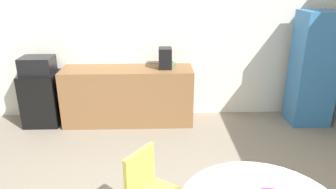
{
  "coord_description": "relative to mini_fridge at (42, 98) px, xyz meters",
  "views": [
    {
      "loc": [
        0.14,
        -2.07,
        2.24
      ],
      "look_at": [
        0.25,
        1.35,
        0.95
      ],
      "focal_mm": 33.57,
      "sensor_mm": 36.0,
      "label": 1
    }
  ],
  "objects": [
    {
      "name": "counter_block",
      "position": [
        1.37,
        0.0,
        0.03
      ],
      "size": [
        2.04,
        0.6,
        0.9
      ],
      "primitive_type": "cube",
      "color": "brown",
      "rests_on": "ground_plane"
    },
    {
      "name": "mug_white",
      "position": [
        2.05,
        0.07,
        0.53
      ],
      "size": [
        0.13,
        0.08,
        0.09
      ],
      "color": "#338C59",
      "rests_on": "counter_block"
    },
    {
      "name": "locker_cabinet",
      "position": [
        4.26,
        -0.1,
        0.47
      ],
      "size": [
        0.6,
        0.5,
        1.78
      ],
      "primitive_type": "cube",
      "color": "#3372B2",
      "rests_on": "ground_plane"
    },
    {
      "name": "mini_fridge",
      "position": [
        0.0,
        0.0,
        0.0
      ],
      "size": [
        0.54,
        0.54,
        0.84
      ],
      "primitive_type": "cube",
      "color": "black",
      "rests_on": "ground_plane"
    },
    {
      "name": "chair_yellow",
      "position": [
        1.75,
        -2.42,
        0.1
      ],
      "size": [
        0.59,
        0.59,
        0.83
      ],
      "color": "silver",
      "rests_on": "ground_plane"
    },
    {
      "name": "microwave",
      "position": [
        0.0,
        0.0,
        0.55
      ],
      "size": [
        0.48,
        0.38,
        0.26
      ],
      "primitive_type": "cube",
      "color": "black",
      "rests_on": "mini_fridge"
    },
    {
      "name": "wall_back",
      "position": [
        1.71,
        0.35,
        0.88
      ],
      "size": [
        6.0,
        0.1,
        2.6
      ],
      "primitive_type": "cube",
      "color": "white",
      "rests_on": "ground_plane"
    },
    {
      "name": "coffee_maker",
      "position": [
        1.96,
        0.0,
        0.64
      ],
      "size": [
        0.2,
        0.24,
        0.32
      ],
      "primitive_type": "cube",
      "color": "black",
      "rests_on": "counter_block"
    }
  ]
}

